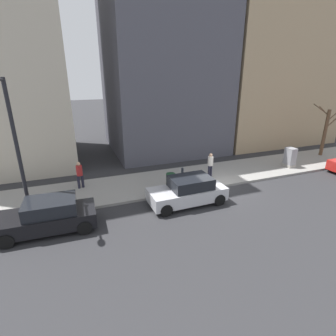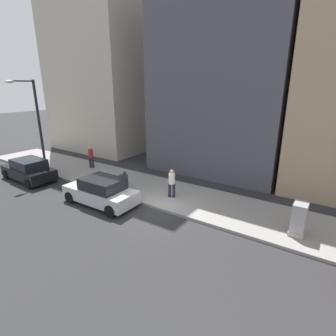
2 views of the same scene
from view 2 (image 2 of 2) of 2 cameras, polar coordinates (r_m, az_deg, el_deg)
name	(u,v)px [view 2 (image 2 of 2)]	position (r m, az deg, el deg)	size (l,w,h in m)	color
ground_plane	(156,209)	(14.03, -2.70, -9.00)	(120.00, 120.00, 0.00)	#2B2B2D
sidewalk	(176,196)	(15.49, 1.75, -6.02)	(4.00, 36.00, 0.15)	gray
parked_car_silver	(101,191)	(14.80, -14.34, -4.98)	(1.99, 4.23, 1.52)	#B7B7BC
parked_car_black	(29,170)	(20.28, -28.04, -0.39)	(2.05, 4.26, 1.52)	black
parking_meter	(125,180)	(15.48, -9.31, -2.67)	(0.14, 0.10, 1.35)	slate
utility_box	(299,219)	(12.58, 26.58, -9.95)	(0.83, 0.61, 1.43)	#A8A399
streetlamp	(35,118)	(21.25, -26.98, 9.60)	(1.97, 0.32, 6.50)	black
trash_bin	(124,182)	(16.28, -9.62, -3.07)	(0.56, 0.56, 0.90)	#14381E
pedestrian_near_meter	(172,182)	(14.76, 0.83, -2.99)	(0.36, 0.37, 1.66)	#1E1E2D
pedestrian_midblock	(91,156)	(21.01, -16.43, 2.54)	(0.36, 0.39, 1.66)	#1E1E2D
office_block_center	(232,73)	(21.74, 13.82, 19.41)	(9.50, 9.50, 14.30)	#4C4C56
office_tower_right	(110,36)	(29.38, -12.45, 26.27)	(9.71, 9.71, 21.82)	#BCB29E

